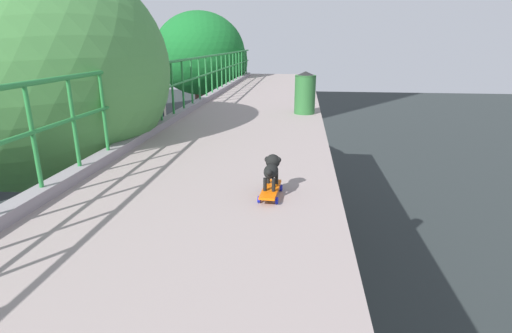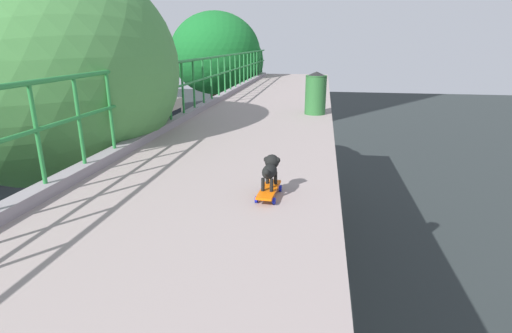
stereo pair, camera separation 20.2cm
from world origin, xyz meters
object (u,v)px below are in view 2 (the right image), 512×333
object	(u,v)px
city_bus	(131,134)
small_dog	(270,168)
litter_bin	(316,93)
toy_skateboard	(269,190)
car_black_fifth	(74,255)

from	to	relation	value
city_bus	small_dog	world-z (taller)	small_dog
litter_bin	small_dog	bearing A→B (deg)	-94.05
small_dog	city_bus	bearing A→B (deg)	121.08
small_dog	toy_skateboard	bearing A→B (deg)	-92.17
city_bus	small_dog	xyz separation A→B (m)	(10.56, -17.52, 4.02)
city_bus	small_dog	distance (m)	20.85
toy_skateboard	litter_bin	xyz separation A→B (m)	(0.35, 4.96, 0.39)
car_black_fifth	toy_skateboard	world-z (taller)	toy_skateboard
toy_skateboard	car_black_fifth	bearing A→B (deg)	138.41
city_bus	car_black_fifth	bearing A→B (deg)	-72.89
small_dog	litter_bin	xyz separation A→B (m)	(0.35, 4.89, 0.18)
car_black_fifth	small_dog	distance (m)	10.78
city_bus	litter_bin	xyz separation A→B (m)	(10.91, -12.63, 4.20)
city_bus	toy_skateboard	bearing A→B (deg)	-59.04
litter_bin	car_black_fifth	bearing A→B (deg)	169.95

